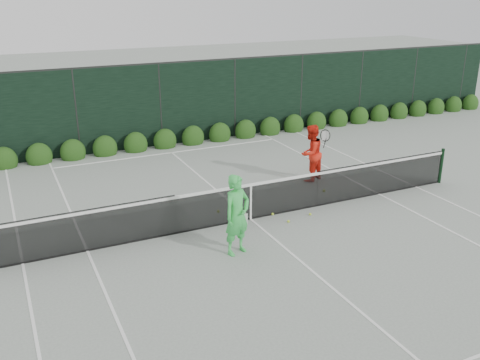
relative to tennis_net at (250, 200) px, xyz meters
name	(u,v)px	position (x,y,z in m)	size (l,w,h in m)	color
ground	(251,219)	(0.02, 0.00, -0.53)	(80.00, 80.00, 0.00)	gray
tennis_net	(250,200)	(0.00, 0.00, 0.00)	(12.90, 0.10, 1.07)	black
player_woman	(237,215)	(-1.05, -1.49, 0.39)	(0.77, 0.63, 1.84)	#3BCB53
player_man	(311,153)	(2.96, 1.85, 0.34)	(1.04, 0.95, 1.74)	red
court_lines	(251,219)	(0.02, 0.00, -0.53)	(11.03, 23.83, 0.01)	white
windscreen_fence	(310,201)	(0.02, -2.71, 0.98)	(32.00, 21.07, 3.06)	black
hedge_row	(165,141)	(0.02, 7.15, -0.30)	(31.66, 0.65, 0.94)	#163B10
tennis_balls	(283,210)	(1.05, 0.11, -0.50)	(3.44, 1.48, 0.07)	#C9E633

